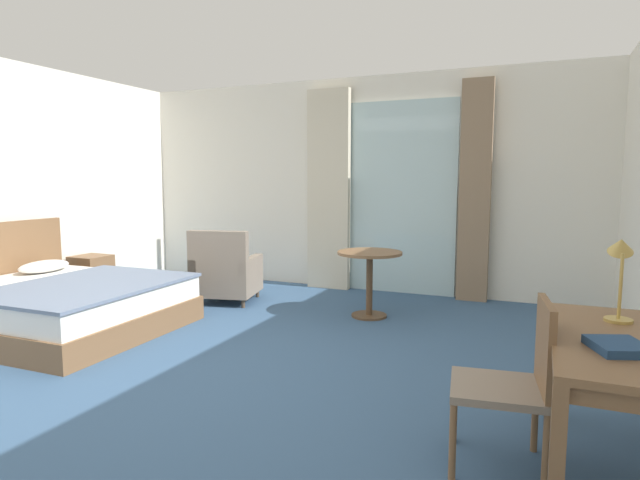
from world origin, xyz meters
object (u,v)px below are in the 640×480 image
at_px(writing_desk, 620,356).
at_px(desk_lamp, 620,260).
at_px(bed, 56,304).
at_px(closed_book, 618,347).
at_px(round_cafe_table, 370,268).
at_px(desk_chair, 516,377).
at_px(armchair_by_window, 225,274).
at_px(nightstand, 92,275).

relative_size(writing_desk, desk_lamp, 2.85).
distance_m(bed, desk_lamp, 4.84).
relative_size(closed_book, round_cafe_table, 0.34).
xyz_separation_m(desk_chair, closed_book, (0.42, -0.16, 0.26)).
bearing_deg(desk_lamp, closed_book, -95.62).
distance_m(desk_chair, armchair_by_window, 4.22).
relative_size(nightstand, writing_desk, 0.39).
bearing_deg(round_cafe_table, armchair_by_window, -178.38).
relative_size(desk_lamp, closed_book, 1.90).
xyz_separation_m(bed, armchair_by_window, (0.88, 1.63, 0.09)).
relative_size(bed, closed_book, 8.74).
bearing_deg(bed, desk_chair, -11.51).
bearing_deg(desk_lamp, desk_chair, -134.20).
bearing_deg(round_cafe_table, desk_lamp, -44.48).
bearing_deg(round_cafe_table, nightstand, -173.84).
relative_size(writing_desk, armchair_by_window, 1.48).
distance_m(desk_lamp, closed_book, 0.73).
bearing_deg(armchair_by_window, desk_lamp, -27.26).
bearing_deg(round_cafe_table, closed_book, -53.28).
xyz_separation_m(nightstand, desk_chair, (5.19, -2.17, 0.23)).
distance_m(nightstand, desk_lamp, 5.96).
bearing_deg(armchair_by_window, closed_book, -34.90).
height_order(desk_chair, desk_lamp, desk_lamp).
xyz_separation_m(desk_chair, armchair_by_window, (-3.39, 2.50, -0.14)).
height_order(closed_book, armchair_by_window, armchair_by_window).
bearing_deg(round_cafe_table, desk_chair, -57.92).
bearing_deg(nightstand, armchair_by_window, 10.62).
bearing_deg(desk_chair, bed, 168.49).
height_order(closed_book, round_cafe_table, closed_book).
height_order(bed, closed_book, bed).
height_order(bed, desk_lamp, desk_lamp).
relative_size(nightstand, armchair_by_window, 0.57).
bearing_deg(desk_chair, closed_book, -20.67).
bearing_deg(desk_lamp, writing_desk, -93.57).
height_order(desk_chair, armchair_by_window, armchair_by_window).
bearing_deg(closed_book, writing_desk, 59.38).
distance_m(closed_book, round_cafe_table, 3.39).
bearing_deg(bed, desk_lamp, -4.43).
xyz_separation_m(desk_chair, round_cafe_table, (-1.60, 2.55, 0.04)).
bearing_deg(writing_desk, desk_chair, -172.79).
xyz_separation_m(nightstand, desk_lamp, (5.67, -1.66, 0.79)).
xyz_separation_m(writing_desk, desk_chair, (-0.46, -0.06, -0.15)).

